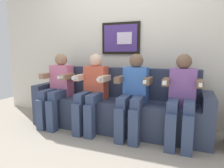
# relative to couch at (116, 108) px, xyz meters

# --- Properties ---
(ground_plane) EXTENTS (6.47, 6.47, 0.00)m
(ground_plane) POSITION_rel_couch_xyz_m (0.00, -0.33, -0.31)
(ground_plane) COLOR #9E9384
(back_wall_assembly) EXTENTS (4.98, 0.10, 2.60)m
(back_wall_assembly) POSITION_rel_couch_xyz_m (-0.00, 0.44, 0.99)
(back_wall_assembly) COLOR silver
(back_wall_assembly) RESTS_ON ground_plane
(couch) EXTENTS (2.58, 0.58, 0.90)m
(couch) POSITION_rel_couch_xyz_m (0.00, 0.00, 0.00)
(couch) COLOR #333D56
(couch) RESTS_ON ground_plane
(person_leftmost) EXTENTS (0.46, 0.56, 1.11)m
(person_leftmost) POSITION_rel_couch_xyz_m (-0.91, -0.17, 0.29)
(person_leftmost) COLOR pink
(person_leftmost) RESTS_ON ground_plane
(person_left_center) EXTENTS (0.46, 0.56, 1.11)m
(person_left_center) POSITION_rel_couch_xyz_m (-0.30, -0.17, 0.29)
(person_left_center) COLOR #D8593F
(person_left_center) RESTS_ON ground_plane
(person_right_center) EXTENTS (0.46, 0.56, 1.11)m
(person_right_center) POSITION_rel_couch_xyz_m (0.30, -0.17, 0.29)
(person_right_center) COLOR #3F72CC
(person_right_center) RESTS_ON ground_plane
(person_rightmost) EXTENTS (0.46, 0.56, 1.11)m
(person_rightmost) POSITION_rel_couch_xyz_m (0.91, -0.17, 0.29)
(person_rightmost) COLOR #8C59A5
(person_rightmost) RESTS_ON ground_plane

